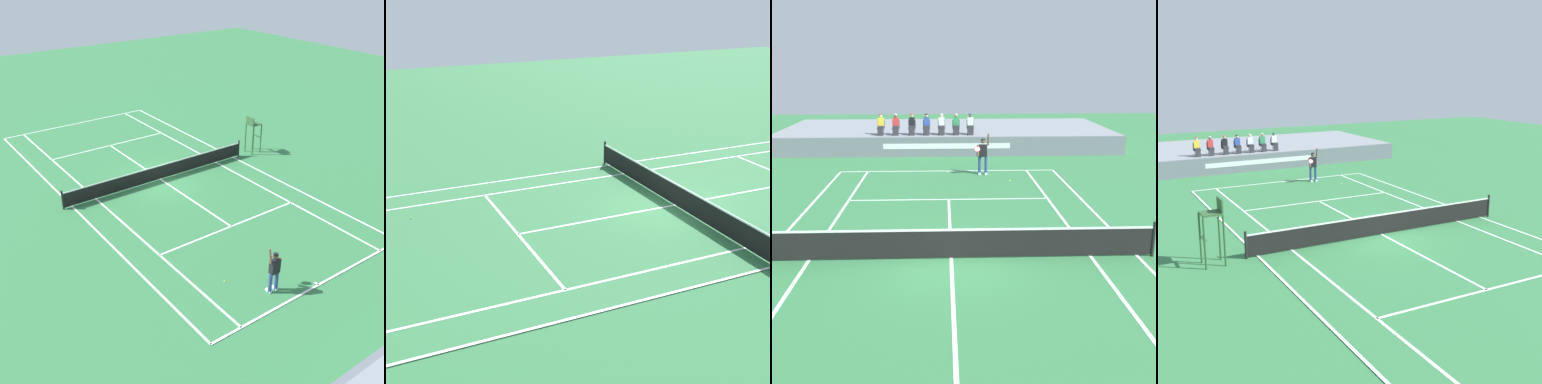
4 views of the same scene
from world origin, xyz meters
The scene contains 4 objects.
ground_plane centered at (0.00, 0.00, 0.00)m, with size 80.00×80.00×0.00m, color #337542.
court centered at (0.00, 0.00, 0.01)m, with size 11.08×23.88×0.03m.
net centered at (0.00, 0.00, 0.52)m, with size 11.98×0.10×1.07m.
tennis_ball centered at (2.94, 9.52, 0.03)m, with size 0.07×0.07×0.07m, color #D1E533.
Camera 2 is at (-17.10, 11.96, 8.37)m, focal length 53.41 mm.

